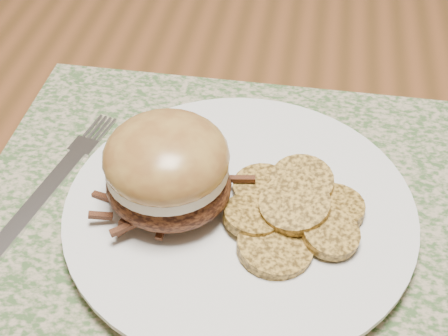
{
  "coord_description": "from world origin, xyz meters",
  "views": [
    {
      "loc": [
        0.01,
        -0.49,
        1.13
      ],
      "look_at": [
        -0.05,
        -0.15,
        0.79
      ],
      "focal_mm": 50.0,
      "sensor_mm": 36.0,
      "label": 1
    }
  ],
  "objects_px": {
    "dining_table": "(292,161)",
    "pork_sandwich": "(167,169)",
    "dinner_plate": "(240,212)",
    "fork": "(55,181)"
  },
  "relations": [
    {
      "from": "dining_table",
      "to": "fork",
      "type": "bearing_deg",
      "value": -142.61
    },
    {
      "from": "dining_table",
      "to": "fork",
      "type": "distance_m",
      "value": 0.26
    },
    {
      "from": "dinner_plate",
      "to": "fork",
      "type": "bearing_deg",
      "value": 174.46
    },
    {
      "from": "dining_table",
      "to": "pork_sandwich",
      "type": "xyz_separation_m",
      "value": [
        -0.09,
        -0.17,
        0.14
      ]
    },
    {
      "from": "dinner_plate",
      "to": "pork_sandwich",
      "type": "xyz_separation_m",
      "value": [
        -0.06,
        -0.0,
        0.04
      ]
    },
    {
      "from": "dining_table",
      "to": "dinner_plate",
      "type": "bearing_deg",
      "value": -101.79
    },
    {
      "from": "dinner_plate",
      "to": "fork",
      "type": "relative_size",
      "value": 1.41
    },
    {
      "from": "dining_table",
      "to": "fork",
      "type": "xyz_separation_m",
      "value": [
        -0.19,
        -0.15,
        0.09
      ]
    },
    {
      "from": "dining_table",
      "to": "pork_sandwich",
      "type": "height_order",
      "value": "pork_sandwich"
    },
    {
      "from": "dinner_plate",
      "to": "pork_sandwich",
      "type": "height_order",
      "value": "pork_sandwich"
    }
  ]
}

